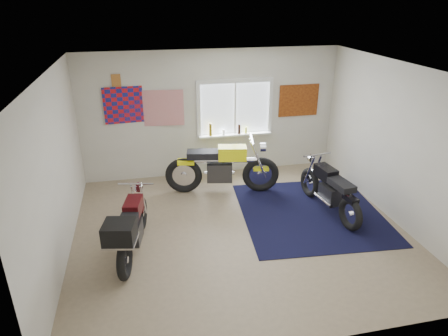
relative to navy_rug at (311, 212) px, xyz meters
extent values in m
plane|color=#9E896B|center=(-1.42, -0.30, -0.01)|extent=(5.50, 5.50, 0.00)
plane|color=white|center=(-1.42, -0.30, 2.69)|extent=(5.50, 5.50, 0.00)
plane|color=silver|center=(-1.42, 2.20, 1.34)|extent=(5.50, 0.00, 5.50)
plane|color=silver|center=(-1.42, -2.80, 1.34)|extent=(5.50, 0.00, 5.50)
plane|color=silver|center=(-4.17, -0.30, 1.34)|extent=(0.00, 5.00, 5.00)
plane|color=silver|center=(1.33, -0.30, 1.34)|extent=(0.00, 5.00, 5.00)
cube|color=black|center=(0.00, 0.00, 0.00)|extent=(2.70, 2.79, 0.01)
cube|color=white|center=(-0.92, 2.19, 1.44)|extent=(1.50, 0.02, 1.10)
cube|color=white|center=(-0.92, 2.17, 2.03)|extent=(1.66, 0.06, 0.08)
cube|color=white|center=(-0.92, 2.17, 0.85)|extent=(1.66, 0.06, 0.08)
cube|color=white|center=(-1.71, 2.17, 1.44)|extent=(0.08, 0.06, 1.10)
cube|color=white|center=(-0.13, 2.17, 1.44)|extent=(0.08, 0.06, 1.10)
cube|color=white|center=(-0.92, 2.17, 1.44)|extent=(0.04, 0.06, 1.10)
cube|color=white|center=(-0.92, 2.11, 0.87)|extent=(1.60, 0.16, 0.04)
cylinder|color=#816512|center=(-1.47, 2.10, 1.03)|extent=(0.07, 0.07, 0.28)
cylinder|color=white|center=(-1.19, 2.10, 0.95)|extent=(0.06, 0.06, 0.12)
cylinder|color=black|center=(-0.84, 2.10, 1.00)|extent=(0.06, 0.06, 0.22)
cylinder|color=#C6CC18|center=(-0.69, 2.10, 0.96)|extent=(0.05, 0.05, 0.14)
plane|color=red|center=(-3.12, 2.18, 1.64)|extent=(1.00, 0.07, 1.00)
plane|color=red|center=(-2.47, 2.16, 1.54)|extent=(0.90, 0.09, 0.90)
cube|color=#AD6B31|center=(-3.32, 2.18, 2.14)|extent=(0.18, 0.02, 0.24)
cube|color=#A54C14|center=(0.53, 2.18, 1.54)|extent=(0.90, 0.03, 0.70)
torus|color=black|center=(-0.65, 1.06, 0.36)|extent=(0.75, 0.28, 0.74)
torus|color=black|center=(-2.17, 1.34, 0.36)|extent=(0.75, 0.28, 0.74)
cylinder|color=silver|center=(-0.65, 1.06, 0.36)|extent=(0.14, 0.13, 0.12)
cylinder|color=silver|center=(-2.17, 1.34, 0.36)|extent=(0.14, 0.13, 0.12)
cylinder|color=silver|center=(-1.41, 1.20, 0.68)|extent=(1.39, 0.35, 0.10)
cube|color=#28292B|center=(-1.46, 1.21, 0.44)|extent=(0.55, 0.39, 0.38)
cylinder|color=silver|center=(-1.43, 1.39, 0.33)|extent=(0.61, 0.19, 0.08)
cube|color=#FCFF0D|center=(-1.21, 1.17, 0.83)|extent=(0.60, 0.38, 0.27)
cube|color=black|center=(-1.79, 1.27, 0.81)|extent=(0.65, 0.41, 0.13)
cube|color=#FCFF0D|center=(-2.11, 1.33, 0.66)|extent=(0.36, 0.23, 0.09)
cube|color=#FCFF0D|center=(-0.65, 1.06, 0.49)|extent=(0.33, 0.21, 0.06)
cylinder|color=silver|center=(-0.84, 1.10, 1.12)|extent=(0.16, 0.68, 0.04)
cylinder|color=silver|center=(-0.63, 1.06, 0.94)|extent=(0.14, 0.19, 0.18)
torus|color=black|center=(0.24, 0.65, 0.28)|extent=(0.20, 0.60, 0.59)
torus|color=black|center=(0.41, -0.64, 0.28)|extent=(0.20, 0.60, 0.59)
cylinder|color=silver|center=(0.24, 0.65, 0.28)|extent=(0.11, 0.11, 0.10)
cylinder|color=silver|center=(0.41, -0.64, 0.28)|extent=(0.11, 0.11, 0.10)
cylinder|color=silver|center=(0.33, 0.00, 0.57)|extent=(0.24, 1.17, 0.08)
cube|color=#28292B|center=(0.33, -0.04, 0.37)|extent=(0.32, 0.45, 0.32)
cylinder|color=silver|center=(0.18, -0.06, 0.27)|extent=(0.13, 0.52, 0.07)
cube|color=black|center=(0.30, 0.17, 0.70)|extent=(0.30, 0.49, 0.22)
cube|color=black|center=(0.37, -0.32, 0.68)|extent=(0.33, 0.54, 0.11)
cube|color=black|center=(0.41, -0.60, 0.55)|extent=(0.19, 0.30, 0.07)
cube|color=black|center=(0.24, 0.65, 0.39)|extent=(0.16, 0.28, 0.05)
cylinder|color=silver|center=(0.26, 0.48, 0.94)|extent=(0.58, 0.11, 0.03)
cylinder|color=silver|center=(0.23, 0.67, 0.79)|extent=(0.16, 0.11, 0.15)
torus|color=black|center=(-3.05, 0.11, 0.29)|extent=(0.23, 0.60, 0.59)
torus|color=black|center=(-3.30, -1.14, 0.29)|extent=(0.23, 0.60, 0.59)
cylinder|color=silver|center=(-3.05, 0.11, 0.29)|extent=(0.11, 0.12, 0.10)
cylinder|color=silver|center=(-3.30, -1.14, 0.29)|extent=(0.11, 0.12, 0.10)
cylinder|color=silver|center=(-3.17, -0.51, 0.56)|extent=(0.31, 1.14, 0.08)
cube|color=#28292B|center=(-3.18, -0.56, 0.36)|extent=(0.33, 0.45, 0.31)
cylinder|color=silver|center=(-3.33, -0.53, 0.27)|extent=(0.16, 0.50, 0.06)
cube|color=#3D090C|center=(-3.14, -0.35, 0.69)|extent=(0.32, 0.49, 0.22)
cube|color=black|center=(-3.24, -0.83, 0.67)|extent=(0.35, 0.54, 0.11)
cube|color=#3D090C|center=(-3.29, -1.09, 0.54)|extent=(0.20, 0.30, 0.07)
cube|color=#3D090C|center=(-3.05, 0.11, 0.39)|extent=(0.18, 0.28, 0.05)
cylinder|color=silver|center=(-3.08, -0.05, 0.92)|extent=(0.56, 0.14, 0.03)
cylinder|color=silver|center=(-3.04, 0.13, 0.78)|extent=(0.16, 0.12, 0.15)
cube|color=black|center=(-3.32, -1.23, 0.80)|extent=(0.48, 0.46, 0.27)
camera|label=1|loc=(-2.92, -5.92, 3.69)|focal=32.00mm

